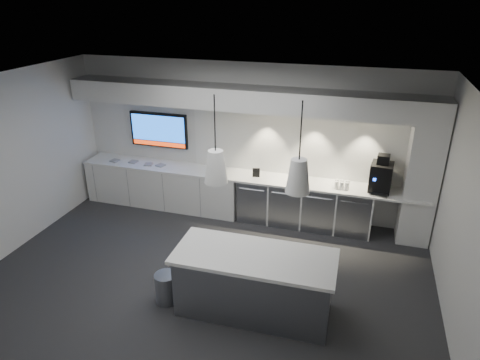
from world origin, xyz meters
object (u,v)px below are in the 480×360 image
(wall_tv, at_px, (159,130))
(coffee_machine, at_px, (381,176))
(bin, at_px, (166,288))
(island, at_px, (254,283))

(wall_tv, height_order, coffee_machine, wall_tv)
(wall_tv, height_order, bin, wall_tv)
(bin, bearing_deg, island, 7.80)
(wall_tv, xyz_separation_m, bin, (1.56, -3.11, -1.33))
(wall_tv, xyz_separation_m, coffee_machine, (4.43, -0.25, -0.38))
(bin, bearing_deg, wall_tv, 116.70)
(coffee_machine, bearing_deg, island, -114.60)
(coffee_machine, bearing_deg, bin, -128.89)
(island, bearing_deg, coffee_machine, 58.17)
(wall_tv, bearing_deg, island, -46.00)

